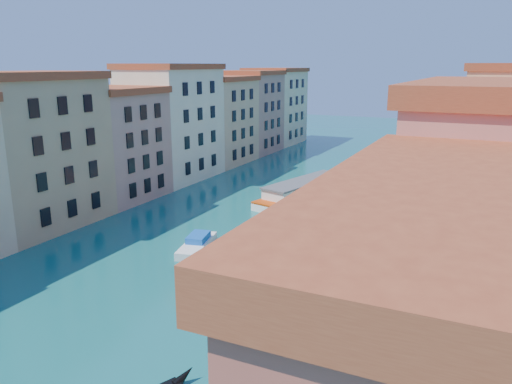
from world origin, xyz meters
TOP-DOWN VIEW (x-y plane):
  - left_bank_palazzos at (-26.00, 64.68)m, footprint 12.80×128.40m
  - right_bank_palazzos at (30.00, 65.00)m, footprint 12.80×128.40m
  - quay at (22.00, 65.00)m, footprint 4.00×140.00m
  - restaurant_awnings at (22.19, 23.00)m, footprint 3.20×44.55m
  - mooring_poles_right at (19.10, 28.80)m, footprint 1.44×54.24m
  - vaporetto_far at (1.64, 67.07)m, footprint 9.96×21.47m
  - gondola_fore at (7.93, 35.81)m, footprint 3.96×11.59m
  - gondola_far at (3.99, 45.60)m, footprint 7.30×11.27m
  - motorboat_mid at (-2.04, 40.66)m, footprint 4.28×8.34m
  - motorboat_far at (9.67, 82.43)m, footprint 3.79×6.58m

SIDE VIEW (x-z plane):
  - gondola_far at x=3.99m, z-range -0.53..1.26m
  - gondola_fore at x=7.93m, z-range -0.78..1.57m
  - quay at x=22.00m, z-range 0.00..1.00m
  - motorboat_far at x=9.67m, z-range -0.14..1.16m
  - motorboat_mid at x=-2.04m, z-range -0.18..1.47m
  - mooring_poles_right at x=19.10m, z-range -0.30..2.90m
  - vaporetto_far at x=1.64m, z-range -0.15..2.96m
  - restaurant_awnings at x=22.19m, z-range 1.43..4.55m
  - left_bank_palazzos at x=-26.00m, z-range -0.79..20.21m
  - right_bank_palazzos at x=30.00m, z-range -0.75..20.25m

